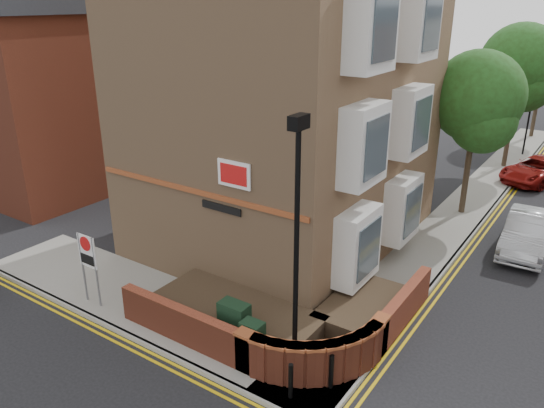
{
  "coord_description": "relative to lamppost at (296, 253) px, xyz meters",
  "views": [
    {
      "loc": [
        7.07,
        -7.81,
        8.6
      ],
      "look_at": [
        -0.96,
        4.0,
        3.04
      ],
      "focal_mm": 35.0,
      "sensor_mm": 36.0,
      "label": 1
    }
  ],
  "objects": [
    {
      "name": "tree_near",
      "position": [
        0.4,
        12.85,
        1.36
      ],
      "size": [
        3.64,
        3.65,
        6.7
      ],
      "color": "#382B1E",
      "rests_on": "pavement_main"
    },
    {
      "name": "utility_cabinet_small",
      "position": [
        -1.1,
        -0.2,
        -2.67
      ],
      "size": [
        0.55,
        0.4,
        1.1
      ],
      "primitive_type": "cube",
      "color": "black",
      "rests_on": "pavement_corner"
    },
    {
      "name": "traffic_light_assembly",
      "position": [
        0.8,
        23.8,
        -0.56
      ],
      "size": [
        0.2,
        0.16,
        4.2
      ],
      "color": "black",
      "rests_on": "pavement_main"
    },
    {
      "name": "kerb_side",
      "position": [
        -5.1,
        -1.2,
        -3.28
      ],
      "size": [
        13.0,
        0.15,
        0.12
      ],
      "primitive_type": "cube",
      "color": "gray",
      "rests_on": "ground"
    },
    {
      "name": "utility_cabinet_large",
      "position": [
        -1.9,
        0.1,
        -2.62
      ],
      "size": [
        0.8,
        0.45,
        1.2
      ],
      "primitive_type": "cube",
      "color": "black",
      "rests_on": "pavement_corner"
    },
    {
      "name": "yellow_lines_side",
      "position": [
        -5.1,
        -1.45,
        -3.34
      ],
      "size": [
        13.0,
        0.28,
        0.01
      ],
      "primitive_type": "cube",
      "color": "gold",
      "rests_on": "ground"
    },
    {
      "name": "garden_wall",
      "position": [
        -1.6,
        1.3,
        -3.34
      ],
      "size": [
        6.8,
        6.0,
        1.2
      ],
      "primitive_type": null,
      "color": "brown",
      "rests_on": "ground"
    },
    {
      "name": "pavement_main",
      "position": [
        0.4,
        14.8,
        -3.28
      ],
      "size": [
        2.0,
        32.0,
        0.12
      ],
      "primitive_type": "cube",
      "color": "gray",
      "rests_on": "ground"
    },
    {
      "name": "kerb_main_near",
      "position": [
        1.4,
        14.8,
        -3.28
      ],
      "size": [
        0.15,
        32.0,
        0.12
      ],
      "primitive_type": "cube",
      "color": "gray",
      "rests_on": "ground"
    },
    {
      "name": "corner_building",
      "position": [
        -4.44,
        6.8,
        2.88
      ],
      "size": [
        8.95,
        10.4,
        13.6
      ],
      "color": "#9D7754",
      "rests_on": "ground"
    },
    {
      "name": "red_car_main",
      "position": [
        2.25,
        19.26,
        -2.73
      ],
      "size": [
        3.43,
        4.85,
        1.23
      ],
      "primitive_type": "imported",
      "rotation": [
        0.0,
        0.0,
        -0.35
      ],
      "color": "maroon",
      "rests_on": "ground"
    },
    {
      "name": "pavement_corner",
      "position": [
        -5.1,
        0.3,
        -3.28
      ],
      "size": [
        13.0,
        3.0,
        0.12
      ],
      "primitive_type": "cube",
      "color": "gray",
      "rests_on": "ground"
    },
    {
      "name": "tree_mid",
      "position": [
        0.4,
        20.85,
        1.85
      ],
      "size": [
        4.03,
        4.03,
        7.42
      ],
      "color": "#382B1E",
      "rests_on": "pavement_main"
    },
    {
      "name": "bollard_near",
      "position": [
        0.4,
        -0.8,
        -2.77
      ],
      "size": [
        0.11,
        0.11,
        0.9
      ],
      "primitive_type": "cylinder",
      "color": "black",
      "rests_on": "pavement_corner"
    },
    {
      "name": "side_building",
      "position": [
        -16.6,
        6.8,
        1.2
      ],
      "size": [
        6.4,
        10.4,
        9.0
      ],
      "color": "brown",
      "rests_on": "ground"
    },
    {
      "name": "yellow_lines_main",
      "position": [
        1.65,
        14.8,
        -3.34
      ],
      "size": [
        0.28,
        32.0,
        0.01
      ],
      "primitive_type": "cube",
      "color": "gold",
      "rests_on": "ground"
    },
    {
      "name": "bollard_far",
      "position": [
        1.0,
        -0.0,
        -2.77
      ],
      "size": [
        0.11,
        0.11,
        0.9
      ],
      "primitive_type": "cylinder",
      "color": "black",
      "rests_on": "pavement_corner"
    },
    {
      "name": "ground",
      "position": [
        -1.6,
        -1.2,
        -3.34
      ],
      "size": [
        120.0,
        120.0,
        0.0
      ],
      "primitive_type": "plane",
      "color": "black",
      "rests_on": "ground"
    },
    {
      "name": "silver_car_near",
      "position": [
        3.32,
        10.62,
        -2.64
      ],
      "size": [
        1.67,
        4.31,
        1.4
      ],
      "primitive_type": "imported",
      "rotation": [
        0.0,
        0.0,
        0.04
      ],
      "color": "#B2B6BA",
      "rests_on": "ground"
    },
    {
      "name": "zone_sign",
      "position": [
        -6.6,
        -0.7,
        -1.7
      ],
      "size": [
        0.72,
        0.07,
        2.2
      ],
      "color": "slate",
      "rests_on": "pavement_corner"
    },
    {
      "name": "lamppost",
      "position": [
        0.0,
        0.0,
        0.0
      ],
      "size": [
        0.25,
        0.5,
        6.3
      ],
      "color": "black",
      "rests_on": "pavement_corner"
    }
  ]
}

